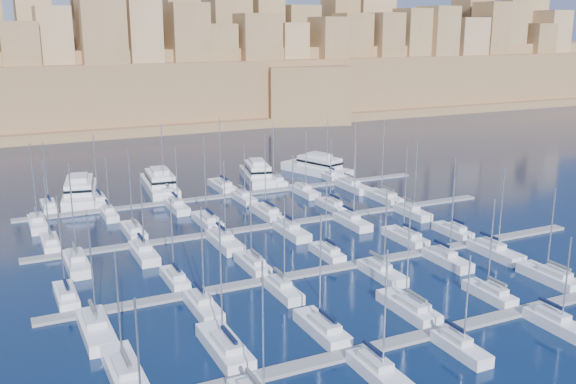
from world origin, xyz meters
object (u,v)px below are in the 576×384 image
sailboat_0 (124,371)px  sailboat_2 (322,328)px  sailboat_4 (490,293)px  motor_yacht_b (160,183)px  motor_yacht_d (318,167)px  motor_yacht_c (257,173)px  motor_yacht_a (80,191)px

sailboat_0 → sailboat_2: (21.76, -0.35, 0.00)m
sailboat_0 → sailboat_4: sailboat_4 is taller
motor_yacht_b → sailboat_0: bearing=-107.3°
motor_yacht_b → motor_yacht_d: bearing=-0.2°
sailboat_4 → motor_yacht_c: 71.03m
sailboat_0 → motor_yacht_c: sailboat_0 is taller
motor_yacht_d → motor_yacht_b: bearing=179.8°
sailboat_2 → motor_yacht_b: bearing=89.8°
sailboat_2 → motor_yacht_b: sailboat_2 is taller
motor_yacht_a → sailboat_0: bearing=-94.9°
motor_yacht_c → motor_yacht_b: bearing=178.3°
sailboat_2 → sailboat_0: bearing=179.1°
sailboat_2 → sailboat_4: (23.68, -0.66, -0.01)m
motor_yacht_c → motor_yacht_d: size_ratio=0.94×
sailboat_0 → sailboat_4: (45.44, -1.01, -0.01)m
sailboat_0 → motor_yacht_b: size_ratio=0.69×
motor_yacht_b → motor_yacht_c: size_ratio=1.06×
sailboat_2 → motor_yacht_c: size_ratio=0.79×
sailboat_0 → motor_yacht_c: 82.53m
motor_yacht_b → sailboat_2: bearing=-90.2°
sailboat_2 → motor_yacht_d: sailboat_2 is taller
sailboat_2 → motor_yacht_a: (-15.64, 71.51, 0.98)m
motor_yacht_a → motor_yacht_d: 53.05m
sailboat_2 → motor_yacht_d: bearing=62.2°
sailboat_2 → sailboat_4: size_ratio=1.07×
sailboat_2 → motor_yacht_d: size_ratio=0.74×
sailboat_4 → motor_yacht_b: bearing=108.1°
sailboat_2 → motor_yacht_c: bearing=72.7°
sailboat_0 → motor_yacht_c: size_ratio=0.73×
motor_yacht_a → motor_yacht_b: same height
sailboat_0 → motor_yacht_a: sailboat_0 is taller
motor_yacht_a → motor_yacht_d: same height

